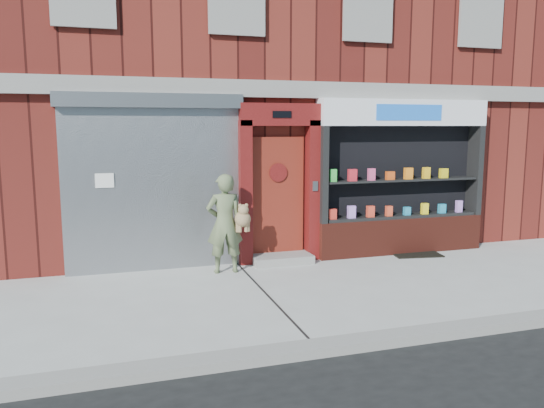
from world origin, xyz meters
name	(u,v)px	position (x,y,z in m)	size (l,w,h in m)	color
ground	(361,286)	(0.00, 0.00, 0.00)	(80.00, 80.00, 0.00)	#9E9E99
curb	(442,332)	(0.00, -2.15, 0.06)	(60.00, 0.30, 0.12)	gray
building	(257,66)	(0.00, 5.99, 4.00)	(12.00, 8.16, 8.00)	#4C1511
shutter_bay	(153,172)	(-3.00, 1.93, 1.72)	(3.10, 0.30, 3.04)	gray
red_door_bay	(279,183)	(-0.75, 1.86, 1.46)	(1.52, 0.58, 2.90)	#4D0D0D
pharmacy_bay	(401,184)	(1.75, 1.81, 1.37)	(3.50, 0.41, 3.00)	#591E15
woman	(226,223)	(-1.86, 1.39, 0.86)	(0.77, 0.44, 1.71)	#5B6945
doormat	(415,254)	(1.97, 1.55, 0.01)	(0.93, 0.65, 0.02)	black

